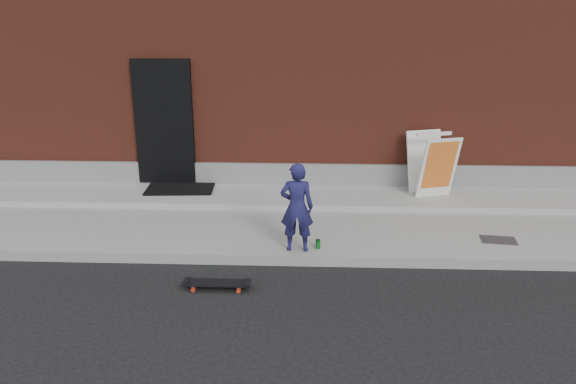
{
  "coord_description": "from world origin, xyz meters",
  "views": [
    {
      "loc": [
        0.05,
        -6.96,
        3.32
      ],
      "look_at": [
        -0.27,
        0.8,
        0.81
      ],
      "focal_mm": 35.0,
      "sensor_mm": 36.0,
      "label": 1
    }
  ],
  "objects_px": {
    "skateboard": "(217,283)",
    "pizza_sign": "(432,164)",
    "soda_can": "(318,244)",
    "child": "(297,207)"
  },
  "relations": [
    {
      "from": "skateboard",
      "to": "pizza_sign",
      "type": "xyz_separation_m",
      "value": [
        3.26,
        3.2,
        0.72
      ]
    },
    {
      "from": "skateboard",
      "to": "soda_can",
      "type": "height_order",
      "value": "soda_can"
    },
    {
      "from": "child",
      "to": "soda_can",
      "type": "bearing_deg",
      "value": -167.38
    },
    {
      "from": "child",
      "to": "pizza_sign",
      "type": "relative_size",
      "value": 1.14
    },
    {
      "from": "pizza_sign",
      "to": "soda_can",
      "type": "height_order",
      "value": "pizza_sign"
    },
    {
      "from": "skateboard",
      "to": "soda_can",
      "type": "bearing_deg",
      "value": 37.57
    },
    {
      "from": "pizza_sign",
      "to": "soda_can",
      "type": "relative_size",
      "value": 8.5
    },
    {
      "from": "pizza_sign",
      "to": "skateboard",
      "type": "bearing_deg",
      "value": -135.48
    },
    {
      "from": "pizza_sign",
      "to": "soda_can",
      "type": "xyz_separation_m",
      "value": [
        -1.99,
        -2.23,
        -0.58
      ]
    },
    {
      "from": "child",
      "to": "skateboard",
      "type": "bearing_deg",
      "value": 44.12
    }
  ]
}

